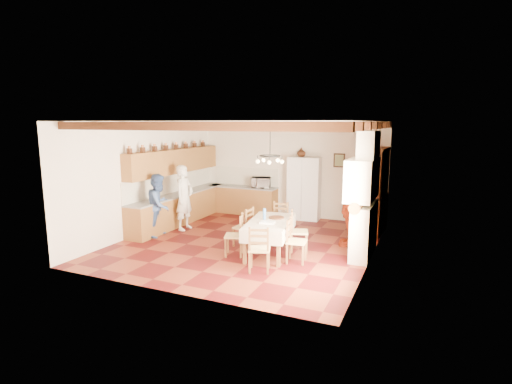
# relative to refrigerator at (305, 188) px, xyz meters

# --- Properties ---
(floor) EXTENTS (6.00, 6.50, 0.02)m
(floor) POSITION_rel_refrigerator_xyz_m (-0.55, -3.09, -0.98)
(floor) COLOR #470D0E
(floor) RESTS_ON ground
(ceiling) EXTENTS (6.00, 6.50, 0.02)m
(ceiling) POSITION_rel_refrigerator_xyz_m (-0.55, -3.09, 2.04)
(ceiling) COLOR silver
(ceiling) RESTS_ON ground
(wall_back) EXTENTS (6.00, 0.02, 3.00)m
(wall_back) POSITION_rel_refrigerator_xyz_m (-0.55, 0.17, 0.53)
(wall_back) COLOR #F5E6CE
(wall_back) RESTS_ON ground
(wall_front) EXTENTS (6.00, 0.02, 3.00)m
(wall_front) POSITION_rel_refrigerator_xyz_m (-0.55, -6.35, 0.53)
(wall_front) COLOR #F5E6CE
(wall_front) RESTS_ON ground
(wall_left) EXTENTS (0.02, 6.50, 3.00)m
(wall_left) POSITION_rel_refrigerator_xyz_m (-3.56, -3.09, 0.53)
(wall_left) COLOR #F5E6CE
(wall_left) RESTS_ON ground
(wall_right) EXTENTS (0.02, 6.50, 3.00)m
(wall_right) POSITION_rel_refrigerator_xyz_m (2.46, -3.09, 0.53)
(wall_right) COLOR #F5E6CE
(wall_right) RESTS_ON ground
(ceiling_beams) EXTENTS (6.00, 6.30, 0.16)m
(ceiling_beams) POSITION_rel_refrigerator_xyz_m (-0.55, -3.09, 1.94)
(ceiling_beams) COLOR #382211
(ceiling_beams) RESTS_ON ground
(lower_cabinets_left) EXTENTS (0.60, 4.30, 0.86)m
(lower_cabinets_left) POSITION_rel_refrigerator_xyz_m (-3.25, -2.04, -0.54)
(lower_cabinets_left) COLOR brown
(lower_cabinets_left) RESTS_ON ground
(lower_cabinets_back) EXTENTS (2.30, 0.60, 0.86)m
(lower_cabinets_back) POSITION_rel_refrigerator_xyz_m (-2.10, -0.14, -0.54)
(lower_cabinets_back) COLOR brown
(lower_cabinets_back) RESTS_ON ground
(countertop_left) EXTENTS (0.62, 4.30, 0.04)m
(countertop_left) POSITION_rel_refrigerator_xyz_m (-3.25, -2.04, -0.09)
(countertop_left) COLOR slate
(countertop_left) RESTS_ON lower_cabinets_left
(countertop_back) EXTENTS (2.34, 0.62, 0.04)m
(countertop_back) POSITION_rel_refrigerator_xyz_m (-2.10, -0.14, -0.09)
(countertop_back) COLOR slate
(countertop_back) RESTS_ON lower_cabinets_back
(backsplash_left) EXTENTS (0.03, 4.30, 0.60)m
(backsplash_left) POSITION_rel_refrigerator_xyz_m (-3.54, -2.04, 0.23)
(backsplash_left) COLOR #EFE9CE
(backsplash_left) RESTS_ON ground
(backsplash_back) EXTENTS (2.30, 0.03, 0.60)m
(backsplash_back) POSITION_rel_refrigerator_xyz_m (-2.10, 0.15, 0.23)
(backsplash_back) COLOR #EFE9CE
(backsplash_back) RESTS_ON ground
(upper_cabinets) EXTENTS (0.35, 4.20, 0.70)m
(upper_cabinets) POSITION_rel_refrigerator_xyz_m (-3.38, -2.04, 0.88)
(upper_cabinets) COLOR brown
(upper_cabinets) RESTS_ON ground
(fireplace) EXTENTS (0.56, 1.60, 2.80)m
(fireplace) POSITION_rel_refrigerator_xyz_m (2.17, -2.89, 0.43)
(fireplace) COLOR silver
(fireplace) RESTS_ON ground
(wall_picture) EXTENTS (0.34, 0.03, 0.42)m
(wall_picture) POSITION_rel_refrigerator_xyz_m (1.00, 0.14, 0.88)
(wall_picture) COLOR black
(wall_picture) RESTS_ON ground
(refrigerator) EXTENTS (1.01, 0.85, 1.93)m
(refrigerator) POSITION_rel_refrigerator_xyz_m (0.00, 0.00, 0.00)
(refrigerator) COLOR white
(refrigerator) RESTS_ON floor
(hutch) EXTENTS (0.63, 1.32, 2.32)m
(hutch) POSITION_rel_refrigerator_xyz_m (2.20, -0.85, 0.19)
(hutch) COLOR #3A170C
(hutch) RESTS_ON floor
(dining_table) EXTENTS (1.18, 1.90, 0.78)m
(dining_table) POSITION_rel_refrigerator_xyz_m (0.27, -3.66, -0.27)
(dining_table) COLOR beige
(dining_table) RESTS_ON floor
(chandelier) EXTENTS (0.47, 0.47, 0.03)m
(chandelier) POSITION_rel_refrigerator_xyz_m (0.27, -3.66, 1.28)
(chandelier) COLOR black
(chandelier) RESTS_ON ground
(chair_left_near) EXTENTS (0.52, 0.53, 0.96)m
(chair_left_near) POSITION_rel_refrigerator_xyz_m (-0.42, -4.09, -0.49)
(chair_left_near) COLOR brown
(chair_left_near) RESTS_ON floor
(chair_left_far) EXTENTS (0.43, 0.44, 0.96)m
(chair_left_far) POSITION_rel_refrigerator_xyz_m (-0.54, -3.34, -0.49)
(chair_left_far) COLOR brown
(chair_left_far) RESTS_ON floor
(chair_right_near) EXTENTS (0.45, 0.47, 0.96)m
(chair_right_near) POSITION_rel_refrigerator_xyz_m (1.01, -3.95, -0.49)
(chair_right_near) COLOR brown
(chair_right_near) RESTS_ON floor
(chair_right_far) EXTENTS (0.51, 0.53, 0.96)m
(chair_right_far) POSITION_rel_refrigerator_xyz_m (0.82, -3.18, -0.49)
(chair_right_far) COLOR brown
(chair_right_far) RESTS_ON floor
(chair_end_near) EXTENTS (0.53, 0.51, 0.96)m
(chair_end_near) POSITION_rel_refrigerator_xyz_m (0.49, -4.75, -0.49)
(chair_end_near) COLOR brown
(chair_end_near) RESTS_ON floor
(chair_end_far) EXTENTS (0.43, 0.41, 0.96)m
(chair_end_far) POSITION_rel_refrigerator_xyz_m (0.07, -2.51, -0.49)
(chair_end_far) COLOR brown
(chair_end_far) RESTS_ON floor
(person_man) EXTENTS (0.44, 0.66, 1.82)m
(person_man) POSITION_rel_refrigerator_xyz_m (-2.70, -2.63, -0.06)
(person_man) COLOR white
(person_man) RESTS_ON floor
(person_woman_blue) EXTENTS (0.79, 0.92, 1.66)m
(person_woman_blue) POSITION_rel_refrigerator_xyz_m (-2.93, -3.47, -0.14)
(person_woman_blue) COLOR #42609D
(person_woman_blue) RESTS_ON floor
(person_woman_red) EXTENTS (0.55, 1.08, 1.77)m
(person_woman_red) POSITION_rel_refrigerator_xyz_m (1.79, -2.27, -0.08)
(person_woman_red) COLOR #A33013
(person_woman_red) RESTS_ON floor
(microwave) EXTENTS (0.70, 0.58, 0.33)m
(microwave) POSITION_rel_refrigerator_xyz_m (-1.43, -0.14, 0.10)
(microwave) COLOR silver
(microwave) RESTS_ON countertop_back
(fridge_vase) EXTENTS (0.33, 0.33, 0.28)m
(fridge_vase) POSITION_rel_refrigerator_xyz_m (-0.15, 0.00, 1.10)
(fridge_vase) COLOR #3A170C
(fridge_vase) RESTS_ON refrigerator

